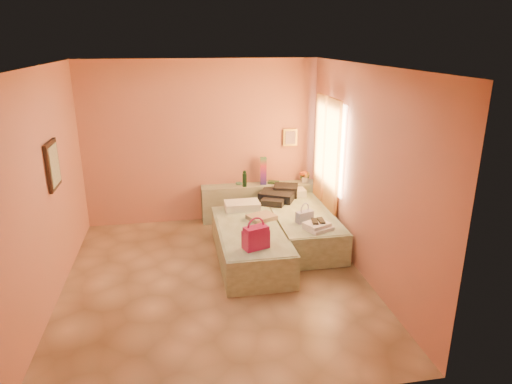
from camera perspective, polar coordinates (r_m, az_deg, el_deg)
ground at (r=6.30m, az=-4.98°, el=-10.94°), size 4.50×4.50×0.00m
room_walls at (r=6.21m, az=-4.04°, el=6.36°), size 4.02×4.51×2.81m
headboard_ledge at (r=8.18m, az=0.39°, el=-1.21°), size 2.05×0.30×0.65m
bed_left at (r=6.71m, az=-0.71°, el=-6.52°), size 0.91×2.01×0.50m
bed_right at (r=7.36m, az=5.57°, el=-4.27°), size 0.91×2.01×0.50m
water_bottle at (r=7.93m, az=-1.44°, el=1.64°), size 0.10×0.10×0.27m
rainbow_box at (r=8.03m, az=0.92°, el=2.66°), size 0.12×0.12×0.49m
small_dish at (r=8.08m, az=-2.16°, el=1.07°), size 0.15×0.15×0.03m
green_book at (r=8.15m, az=2.18°, el=1.23°), size 0.22×0.19×0.03m
flower_vase at (r=8.20m, az=6.11°, el=2.05°), size 0.20×0.20×0.25m
magenta_handbag at (r=5.95m, az=-0.02°, el=-5.66°), size 0.37×0.29×0.31m
khaki_garment at (r=6.92m, az=0.71°, el=-3.16°), size 0.48×0.44×0.07m
clothes_pile at (r=7.74m, az=3.00°, el=-0.32°), size 0.78×0.78×0.18m
blue_handbag at (r=6.84m, az=6.08°, el=-3.08°), size 0.29×0.20×0.17m
towel_stack at (r=6.61m, az=7.80°, el=-4.28°), size 0.44×0.41×0.10m
sandal_pair at (r=6.63m, az=7.79°, el=-3.62°), size 0.19×0.24×0.02m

